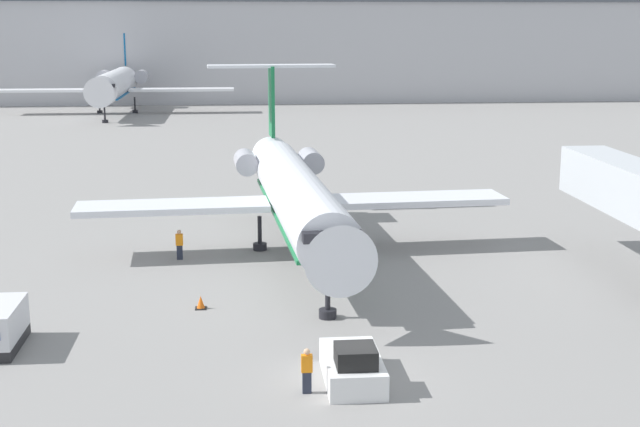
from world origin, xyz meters
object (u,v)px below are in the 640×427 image
airplane_parked_far_left (115,84)px  jet_bridge (638,192)px  worker_by_wing (179,244)px  worker_near_tug (307,370)px  traffic_cone_left (201,303)px  pushback_tug (353,366)px  airplane_main (295,192)px

airplane_parked_far_left → jet_bridge: size_ratio=2.33×
worker_by_wing → airplane_parked_far_left: (-13.79, 81.00, 3.32)m
worker_near_tug → worker_by_wing: worker_by_wing is taller
traffic_cone_left → worker_near_tug: bearing=-67.5°
worker_near_tug → airplane_parked_far_left: bearing=101.0°
pushback_tug → traffic_cone_left: (-5.89, 9.09, -0.31)m
worker_by_wing → airplane_main: bearing=7.3°
pushback_tug → traffic_cone_left: 10.84m
pushback_tug → worker_near_tug: 1.98m
airplane_main → traffic_cone_left: (-5.04, -9.69, -3.25)m
airplane_parked_far_left → airplane_main: bearing=-75.8°
pushback_tug → jet_bridge: 20.85m
worker_by_wing → traffic_cone_left: bearing=-80.5°
worker_near_tug → traffic_cone_left: worker_near_tug is taller
worker_near_tug → airplane_parked_far_left: airplane_parked_far_left is taller
airplane_main → pushback_tug: size_ratio=7.10×
airplane_main → worker_near_tug: 19.85m
pushback_tug → worker_near_tug: bearing=-153.6°
airplane_main → worker_by_wing: (-6.53, -0.83, -2.66)m
airplane_main → worker_near_tug: bearing=-92.6°
worker_by_wing → jet_bridge: bearing=-13.1°
traffic_cone_left → airplane_parked_far_left: bearing=99.6°
airplane_parked_far_left → jet_bridge: (37.44, -86.50, 0.25)m
worker_near_tug → airplane_main: bearing=87.4°
pushback_tug → worker_by_wing: size_ratio=2.45×
worker_by_wing → worker_near_tug: bearing=-73.4°
traffic_cone_left → airplane_parked_far_left: airplane_parked_far_left is taller
worker_by_wing → airplane_parked_far_left: airplane_parked_far_left is taller
pushback_tug → airplane_parked_far_left: airplane_parked_far_left is taller
traffic_cone_left → jet_bridge: bearing=8.6°
worker_near_tug → traffic_cone_left: 10.80m
airplane_parked_far_left → worker_near_tug: bearing=-79.0°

